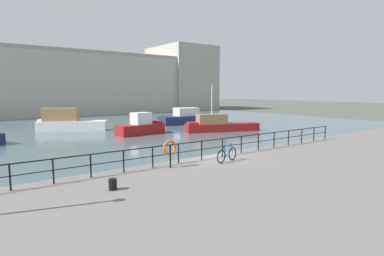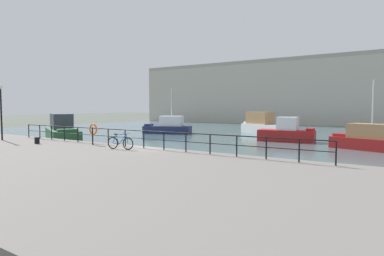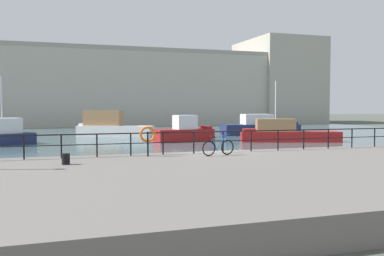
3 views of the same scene
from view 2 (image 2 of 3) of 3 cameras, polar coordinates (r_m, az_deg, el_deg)
The scene contains 14 objects.
ground_plane at distance 21.50m, azimuth -7.28°, elevation -5.44°, with size 240.00×240.00×0.00m, color #4C5147.
water_basin at distance 48.35m, azimuth 17.04°, elevation -0.52°, with size 80.00×60.00×0.01m, color #476066.
quay_promenade at distance 17.16m, azimuth -21.84°, elevation -6.52°, with size 56.00×13.00×0.87m, color slate.
harbor_building at distance 69.21m, azimuth 27.56°, elevation 5.60°, with size 79.41×16.17×15.66m.
moored_small_launch at distance 33.89m, azimuth 15.75°, elevation -0.77°, with size 5.46×2.52×2.37m.
moored_blue_motorboat at distance 37.22m, azimuth -21.13°, elevation -0.31°, with size 9.08×6.46×2.63m.
moored_white_yacht at distance 29.09m, azimuth 29.70°, elevation -2.00°, with size 8.87×4.60×5.42m.
moored_green_narrowboat at distance 43.16m, azimuth 12.02°, elevation 0.46°, with size 7.82×5.43×2.70m.
moored_harbor_tender at distance 42.63m, azimuth -4.00°, elevation 0.22°, with size 6.33×4.47×5.66m.
quay_railing at distance 21.11m, azimuth -9.73°, elevation -1.25°, with size 23.45×0.07×1.08m.
parked_bicycle at distance 20.27m, azimuth -12.03°, elevation -2.46°, with size 1.74×0.42×0.98m.
mooring_bollard at distance 25.17m, azimuth -24.73°, elevation -1.92°, with size 0.32×0.32×0.44m, color black.
life_ring_stand at distance 23.09m, azimuth -16.37°, elevation -0.33°, with size 0.75×0.16×1.40m.
quay_lamp_post at distance 28.92m, azimuth -29.59°, elevation 3.50°, with size 0.32×0.32×4.14m.
Camera 2 is at (14.02, -15.95, 3.38)m, focal length 31.55 mm.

